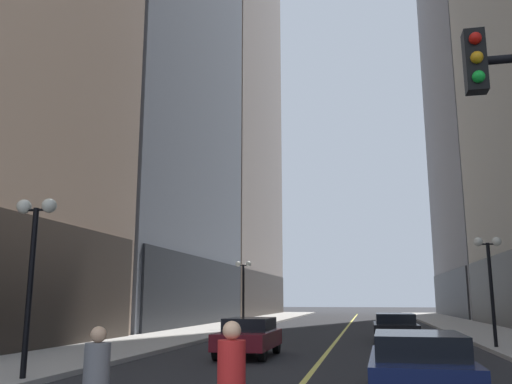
{
  "coord_description": "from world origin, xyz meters",
  "views": [
    {
      "loc": [
        1.63,
        -4.55,
        1.97
      ],
      "look_at": [
        -4.07,
        22.94,
        7.6
      ],
      "focal_mm": 37.58,
      "sensor_mm": 36.0,
      "label": 1
    }
  ],
  "objects_px": {
    "car_navy": "(419,363)",
    "street_lamp_left_far": "(243,279)",
    "car_black": "(395,326)",
    "street_lamp_right_mid": "(489,266)",
    "street_lamp_left_near": "(33,246)",
    "car_maroon": "(249,336)",
    "pedestrian_in_grey_suit": "(96,380)",
    "pedestrian_in_red_jacket": "(231,383)"
  },
  "relations": [
    {
      "from": "street_lamp_left_far",
      "to": "pedestrian_in_grey_suit",
      "type": "bearing_deg",
      "value": -80.82
    },
    {
      "from": "car_black",
      "to": "street_lamp_left_far",
      "type": "relative_size",
      "value": 1.05
    },
    {
      "from": "pedestrian_in_grey_suit",
      "to": "street_lamp_left_near",
      "type": "bearing_deg",
      "value": 131.94
    },
    {
      "from": "pedestrian_in_grey_suit",
      "to": "pedestrian_in_red_jacket",
      "type": "distance_m",
      "value": 1.91
    },
    {
      "from": "street_lamp_right_mid",
      "to": "car_black",
      "type": "bearing_deg",
      "value": 135.74
    },
    {
      "from": "pedestrian_in_red_jacket",
      "to": "street_lamp_left_near",
      "type": "relative_size",
      "value": 0.39
    },
    {
      "from": "car_maroon",
      "to": "pedestrian_in_red_jacket",
      "type": "xyz_separation_m",
      "value": [
        2.54,
        -12.48,
        0.28
      ]
    },
    {
      "from": "car_navy",
      "to": "street_lamp_left_far",
      "type": "relative_size",
      "value": 1.02
    },
    {
      "from": "pedestrian_in_red_jacket",
      "to": "street_lamp_right_mid",
      "type": "bearing_deg",
      "value": 68.8
    },
    {
      "from": "car_maroon",
      "to": "pedestrian_in_grey_suit",
      "type": "height_order",
      "value": "pedestrian_in_grey_suit"
    },
    {
      "from": "street_lamp_right_mid",
      "to": "car_navy",
      "type": "bearing_deg",
      "value": -108.47
    },
    {
      "from": "pedestrian_in_grey_suit",
      "to": "car_maroon",
      "type": "bearing_deg",
      "value": 93.05
    },
    {
      "from": "car_navy",
      "to": "street_lamp_right_mid",
      "type": "relative_size",
      "value": 1.02
    },
    {
      "from": "car_navy",
      "to": "car_black",
      "type": "distance_m",
      "value": 15.05
    },
    {
      "from": "pedestrian_in_red_jacket",
      "to": "car_maroon",
      "type": "bearing_deg",
      "value": 101.52
    },
    {
      "from": "car_navy",
      "to": "car_black",
      "type": "height_order",
      "value": "same"
    },
    {
      "from": "car_maroon",
      "to": "pedestrian_in_red_jacket",
      "type": "height_order",
      "value": "pedestrian_in_red_jacket"
    },
    {
      "from": "pedestrian_in_grey_suit",
      "to": "pedestrian_in_red_jacket",
      "type": "height_order",
      "value": "pedestrian_in_red_jacket"
    },
    {
      "from": "car_navy",
      "to": "car_maroon",
      "type": "relative_size",
      "value": 1.12
    },
    {
      "from": "pedestrian_in_red_jacket",
      "to": "street_lamp_left_near",
      "type": "bearing_deg",
      "value": 140.45
    },
    {
      "from": "car_navy",
      "to": "street_lamp_left_far",
      "type": "distance_m",
      "value": 24.86
    },
    {
      "from": "street_lamp_left_near",
      "to": "car_maroon",
      "type": "bearing_deg",
      "value": 61.91
    },
    {
      "from": "car_navy",
      "to": "car_maroon",
      "type": "distance_m",
      "value": 9.04
    },
    {
      "from": "car_navy",
      "to": "street_lamp_right_mid",
      "type": "distance_m",
      "value": 12.39
    },
    {
      "from": "pedestrian_in_grey_suit",
      "to": "street_lamp_right_mid",
      "type": "bearing_deg",
      "value": 62.94
    },
    {
      "from": "car_navy",
      "to": "car_maroon",
      "type": "height_order",
      "value": "same"
    },
    {
      "from": "pedestrian_in_red_jacket",
      "to": "street_lamp_right_mid",
      "type": "height_order",
      "value": "street_lamp_right_mid"
    },
    {
      "from": "car_maroon",
      "to": "pedestrian_in_red_jacket",
      "type": "bearing_deg",
      "value": -78.48
    },
    {
      "from": "car_maroon",
      "to": "pedestrian_in_grey_suit",
      "type": "distance_m",
      "value": 12.23
    },
    {
      "from": "pedestrian_in_red_jacket",
      "to": "street_lamp_right_mid",
      "type": "relative_size",
      "value": 0.39
    },
    {
      "from": "pedestrian_in_grey_suit",
      "to": "street_lamp_right_mid",
      "type": "height_order",
      "value": "street_lamp_right_mid"
    },
    {
      "from": "street_lamp_left_far",
      "to": "street_lamp_right_mid",
      "type": "bearing_deg",
      "value": -42.06
    },
    {
      "from": "car_maroon",
      "to": "street_lamp_left_near",
      "type": "height_order",
      "value": "street_lamp_left_near"
    },
    {
      "from": "street_lamp_left_near",
      "to": "street_lamp_right_mid",
      "type": "height_order",
      "value": "same"
    },
    {
      "from": "car_black",
      "to": "street_lamp_left_near",
      "type": "height_order",
      "value": "street_lamp_left_near"
    },
    {
      "from": "car_maroon",
      "to": "street_lamp_left_far",
      "type": "bearing_deg",
      "value": 103.85
    },
    {
      "from": "car_navy",
      "to": "pedestrian_in_red_jacket",
      "type": "relative_size",
      "value": 2.62
    },
    {
      "from": "car_black",
      "to": "car_maroon",
      "type": "bearing_deg",
      "value": -125.05
    },
    {
      "from": "car_black",
      "to": "street_lamp_left_far",
      "type": "height_order",
      "value": "street_lamp_left_far"
    },
    {
      "from": "car_black",
      "to": "street_lamp_left_near",
      "type": "bearing_deg",
      "value": -121.79
    },
    {
      "from": "car_navy",
      "to": "street_lamp_left_near",
      "type": "relative_size",
      "value": 1.02
    },
    {
      "from": "pedestrian_in_grey_suit",
      "to": "street_lamp_right_mid",
      "type": "distance_m",
      "value": 18.4
    }
  ]
}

